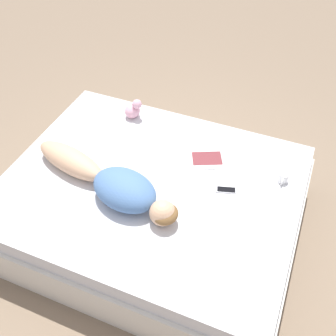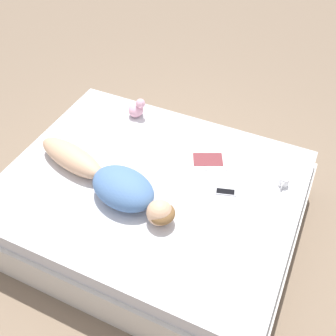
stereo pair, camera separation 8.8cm
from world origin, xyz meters
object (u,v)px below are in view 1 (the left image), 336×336
(open_magazine, at_px, (205,149))
(coffee_mug, at_px, (283,177))
(cell_phone, at_px, (226,190))
(person, at_px, (110,182))

(open_magazine, relative_size, coffee_mug, 5.09)
(open_magazine, height_order, cell_phone, same)
(open_magazine, distance_m, cell_phone, 0.45)
(open_magazine, relative_size, cell_phone, 3.32)
(person, height_order, cell_phone, person)
(person, distance_m, cell_phone, 0.83)
(person, height_order, coffee_mug, person)
(person, relative_size, cell_phone, 7.63)
(open_magazine, bearing_deg, coffee_mug, 55.30)
(person, relative_size, open_magazine, 2.29)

